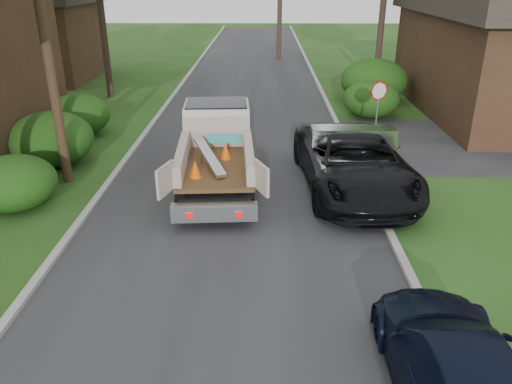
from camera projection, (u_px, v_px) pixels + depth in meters
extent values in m
plane|color=#254413|center=(227.00, 265.00, 11.55)|extent=(120.00, 120.00, 0.00)
cube|color=#28282B|center=(243.00, 135.00, 20.69)|extent=(8.00, 90.00, 0.02)
cube|color=#9E9E99|center=(145.00, 134.00, 20.73)|extent=(0.20, 90.00, 0.12)
cube|color=#9E9E99|center=(342.00, 135.00, 20.61)|extent=(0.20, 90.00, 0.12)
cylinder|color=slate|center=(376.00, 119.00, 19.30)|extent=(0.06, 0.06, 2.00)
cylinder|color=#B20A0A|center=(379.00, 91.00, 18.86)|extent=(0.71, 0.32, 0.76)
cylinder|color=#382619|center=(42.00, 19.00, 14.18)|extent=(0.30, 0.30, 10.00)
cube|color=#3C2518|center=(33.00, 42.00, 30.95)|extent=(7.00, 7.00, 4.50)
ellipsoid|color=#153F0E|center=(14.00, 183.00, 14.07)|extent=(2.34, 2.34, 1.53)
ellipsoid|color=#153F0E|center=(51.00, 139.00, 17.21)|extent=(2.86, 2.86, 1.87)
ellipsoid|color=#153F0E|center=(78.00, 115.00, 20.45)|extent=(2.60, 2.60, 1.70)
ellipsoid|color=#153F0E|center=(371.00, 99.00, 23.01)|extent=(2.60, 2.60, 1.70)
ellipsoid|color=#153F0E|center=(374.00, 81.00, 25.64)|extent=(3.38, 3.38, 2.21)
cylinder|color=#2D2119|center=(101.00, 9.00, 25.39)|extent=(0.36, 0.36, 9.00)
cylinder|color=#2D2119|center=(383.00, 10.00, 28.02)|extent=(0.36, 0.36, 8.50)
cylinder|color=black|center=(191.00, 157.00, 16.99)|extent=(0.35, 0.89, 0.87)
cylinder|color=black|center=(245.00, 156.00, 17.08)|extent=(0.35, 0.89, 0.87)
cylinder|color=black|center=(182.00, 203.00, 13.62)|extent=(0.35, 0.89, 0.87)
cylinder|color=black|center=(249.00, 201.00, 13.71)|extent=(0.35, 0.89, 0.87)
cube|color=black|center=(217.00, 171.00, 15.37)|extent=(2.31, 5.75, 0.23)
cube|color=silver|center=(217.00, 125.00, 16.89)|extent=(2.25, 1.88, 1.50)
cube|color=black|center=(217.00, 110.00, 16.67)|extent=(2.09, 1.73, 0.53)
cube|color=#472D19|center=(216.00, 167.00, 14.60)|extent=(2.36, 3.63, 0.12)
cube|color=beige|center=(217.00, 132.00, 15.98)|extent=(2.14, 0.24, 0.97)
cube|color=beige|center=(182.00, 157.00, 14.42)|extent=(0.46, 3.31, 0.58)
cube|color=beige|center=(249.00, 156.00, 14.51)|extent=(0.46, 3.31, 0.58)
cube|color=silver|center=(214.00, 212.00, 12.87)|extent=(2.25, 0.49, 0.44)
cube|color=#B20505|center=(189.00, 216.00, 12.68)|extent=(0.16, 0.05, 0.16)
cube|color=#B20505|center=(239.00, 215.00, 12.74)|extent=(0.16, 0.05, 0.16)
cube|color=beige|center=(165.00, 180.00, 12.60)|extent=(0.32, 0.86, 0.78)
cube|color=beige|center=(261.00, 178.00, 12.71)|extent=(0.42, 0.83, 0.78)
cube|color=silver|center=(209.00, 156.00, 14.55)|extent=(1.20, 2.44, 0.45)
cone|color=#F2590A|center=(195.00, 169.00, 13.66)|extent=(0.37, 0.37, 0.49)
cone|color=#F2590A|center=(226.00, 151.00, 15.03)|extent=(0.37, 0.37, 0.49)
cube|color=#148C84|center=(224.00, 139.00, 15.83)|extent=(1.07, 0.16, 0.27)
imported|color=black|center=(354.00, 162.00, 15.25)|extent=(3.44, 6.71, 1.81)
imported|color=black|center=(459.00, 373.00, 7.48)|extent=(2.01, 4.80, 1.39)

